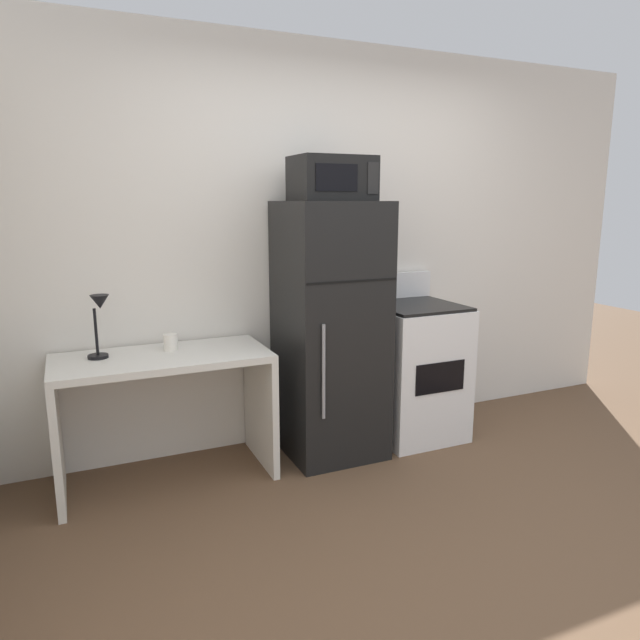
{
  "coord_description": "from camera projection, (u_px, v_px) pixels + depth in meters",
  "views": [
    {
      "loc": [
        -1.67,
        -1.87,
        1.6
      ],
      "look_at": [
        -0.35,
        1.1,
        0.92
      ],
      "focal_mm": 32.23,
      "sensor_mm": 36.0,
      "label": 1
    }
  ],
  "objects": [
    {
      "name": "ground_plane",
      "position": [
        485.0,
        553.0,
        2.66
      ],
      "size": [
        12.0,
        12.0,
        0.0
      ],
      "primitive_type": "plane",
      "color": "brown"
    },
    {
      "name": "wall_back_white",
      "position": [
        331.0,
        246.0,
        3.91
      ],
      "size": [
        5.0,
        0.1,
        2.6
      ],
      "primitive_type": "cube",
      "color": "silver",
      "rests_on": "ground"
    },
    {
      "name": "desk",
      "position": [
        164.0,
        393.0,
        3.27
      ],
      "size": [
        1.19,
        0.57,
        0.75
      ],
      "color": "silver",
      "rests_on": "ground"
    },
    {
      "name": "desk_lamp",
      "position": [
        99.0,
        315.0,
        3.11
      ],
      "size": [
        0.14,
        0.12,
        0.35
      ],
      "color": "black",
      "rests_on": "desk"
    },
    {
      "name": "coffee_mug",
      "position": [
        171.0,
        342.0,
        3.32
      ],
      "size": [
        0.08,
        0.08,
        0.09
      ],
      "primitive_type": "cylinder",
      "color": "white",
      "rests_on": "desk"
    },
    {
      "name": "refrigerator",
      "position": [
        330.0,
        331.0,
        3.61
      ],
      "size": [
        0.59,
        0.63,
        1.6
      ],
      "color": "black",
      "rests_on": "ground"
    },
    {
      "name": "microwave",
      "position": [
        332.0,
        179.0,
        3.4
      ],
      "size": [
        0.46,
        0.35,
        0.26
      ],
      "color": "black",
      "rests_on": "refrigerator"
    },
    {
      "name": "oven_range",
      "position": [
        414.0,
        369.0,
        3.94
      ],
      "size": [
        0.57,
        0.61,
        1.1
      ],
      "color": "white",
      "rests_on": "ground"
    }
  ]
}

